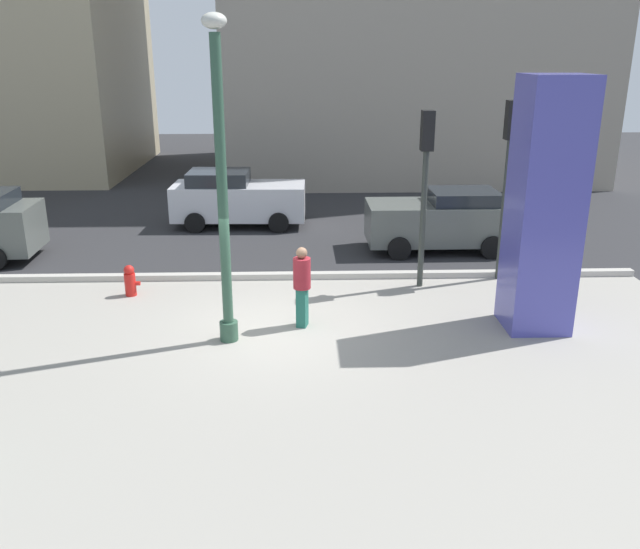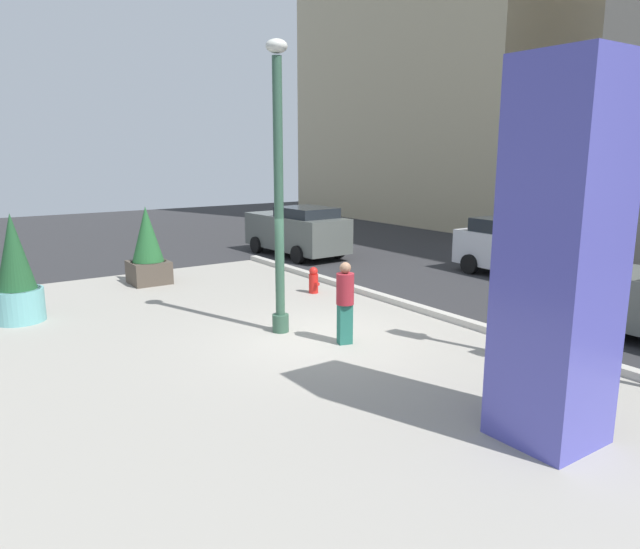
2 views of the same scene
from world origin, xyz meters
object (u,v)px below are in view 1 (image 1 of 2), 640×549
at_px(fire_hydrant, 130,281).
at_px(traffic_light_corner, 425,170).
at_px(traffic_light_far_side, 508,161).
at_px(car_passing_lane, 443,220).
at_px(car_curb_east, 237,198).
at_px(art_pillar_blue, 545,208).
at_px(pedestrian_crossing, 302,283).
at_px(lamp_post, 222,193).

height_order(fire_hydrant, traffic_light_corner, traffic_light_corner).
distance_m(traffic_light_far_side, car_passing_lane, 3.43).
height_order(traffic_light_far_side, car_curb_east, traffic_light_far_side).
bearing_deg(traffic_light_far_side, fire_hydrant, -173.92).
bearing_deg(art_pillar_blue, fire_hydrant, 166.69).
xyz_separation_m(car_passing_lane, car_curb_east, (-6.11, 3.02, 0.01)).
bearing_deg(traffic_light_corner, car_curb_east, 129.17).
xyz_separation_m(fire_hydrant, car_curb_east, (1.92, 6.54, 0.53)).
height_order(traffic_light_corner, traffic_light_far_side, traffic_light_far_side).
xyz_separation_m(art_pillar_blue, car_passing_lane, (-0.75, 5.60, -1.64)).
height_order(traffic_light_far_side, car_passing_lane, traffic_light_far_side).
bearing_deg(traffic_light_far_side, car_passing_lane, 109.65).
bearing_deg(pedestrian_crossing, fire_hydrant, 154.16).
xyz_separation_m(traffic_light_far_side, car_curb_east, (-7.03, 5.59, -2.07)).
height_order(lamp_post, car_passing_lane, lamp_post).
bearing_deg(traffic_light_corner, pedestrian_crossing, -140.22).
bearing_deg(pedestrian_crossing, art_pillar_blue, -1.69).
xyz_separation_m(art_pillar_blue, car_curb_east, (-6.86, 8.62, -1.62)).
bearing_deg(fire_hydrant, car_passing_lane, 23.65).
xyz_separation_m(car_curb_east, pedestrian_crossing, (2.08, -8.48, 0.05)).
bearing_deg(lamp_post, car_curb_east, 93.91).
relative_size(traffic_light_far_side, car_passing_lane, 1.05).
distance_m(traffic_light_corner, car_curb_east, 8.08).
distance_m(lamp_post, traffic_light_far_side, 7.32).
height_order(art_pillar_blue, traffic_light_corner, art_pillar_blue).
bearing_deg(lamp_post, car_passing_lane, 48.12).
height_order(lamp_post, fire_hydrant, lamp_post).
xyz_separation_m(lamp_post, fire_hydrant, (-2.55, 2.60, -2.59)).
xyz_separation_m(art_pillar_blue, traffic_light_far_side, (0.16, 3.03, 0.44)).
bearing_deg(traffic_light_corner, art_pillar_blue, -53.05).
bearing_deg(car_passing_lane, lamp_post, -131.88).
height_order(traffic_light_corner, car_curb_east, traffic_light_corner).
distance_m(lamp_post, car_passing_lane, 8.47).
bearing_deg(art_pillar_blue, car_passing_lane, 97.66).
bearing_deg(traffic_light_far_side, art_pillar_blue, -93.07).
height_order(car_passing_lane, pedestrian_crossing, car_passing_lane).
distance_m(lamp_post, fire_hydrant, 4.47).
height_order(fire_hydrant, pedestrian_crossing, pedestrian_crossing).
bearing_deg(fire_hydrant, art_pillar_blue, -13.31).
relative_size(lamp_post, car_passing_lane, 1.46).
relative_size(lamp_post, art_pillar_blue, 1.20).
relative_size(traffic_light_corner, car_curb_east, 0.97).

